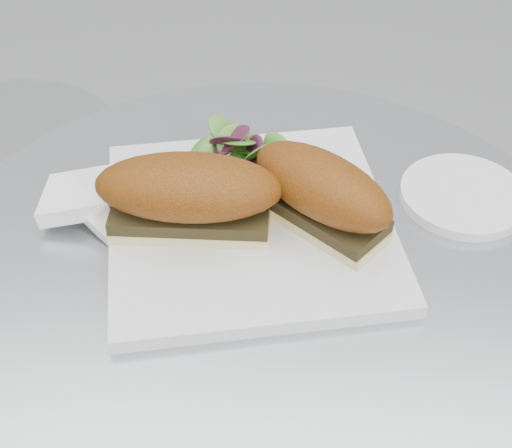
# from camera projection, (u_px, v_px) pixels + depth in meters

# --- Properties ---
(table) EXTENTS (0.70, 0.70, 0.73)m
(table) POSITION_uv_depth(u_px,v_px,m) (260.00, 408.00, 0.87)
(table) COLOR #B9BCC0
(table) RESTS_ON ground
(plate) EXTENTS (0.34, 0.34, 0.02)m
(plate) POSITION_uv_depth(u_px,v_px,m) (250.00, 223.00, 0.74)
(plate) COLOR silver
(plate) RESTS_ON table
(sandwich_left) EXTENTS (0.19, 0.09, 0.08)m
(sandwich_left) POSITION_uv_depth(u_px,v_px,m) (189.00, 194.00, 0.70)
(sandwich_left) COLOR #F9DC9B
(sandwich_left) RESTS_ON plate
(sandwich_right) EXTENTS (0.17, 0.16, 0.08)m
(sandwich_right) POSITION_uv_depth(u_px,v_px,m) (321.00, 192.00, 0.70)
(sandwich_right) COLOR #F9DC9B
(sandwich_right) RESTS_ON plate
(salad) EXTENTS (0.11, 0.11, 0.05)m
(salad) POSITION_uv_depth(u_px,v_px,m) (237.00, 150.00, 0.78)
(salad) COLOR #5C9631
(salad) RESTS_ON plate
(napkin) EXTENTS (0.12, 0.12, 0.02)m
(napkin) POSITION_uv_depth(u_px,v_px,m) (98.00, 210.00, 0.76)
(napkin) COLOR white
(napkin) RESTS_ON table
(saucer) EXTENTS (0.14, 0.14, 0.01)m
(saucer) POSITION_uv_depth(u_px,v_px,m) (463.00, 195.00, 0.78)
(saucer) COLOR silver
(saucer) RESTS_ON table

